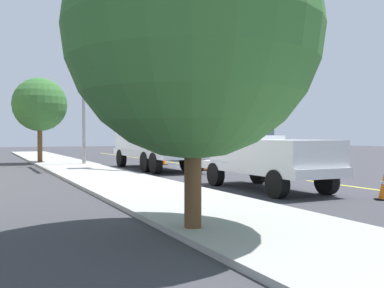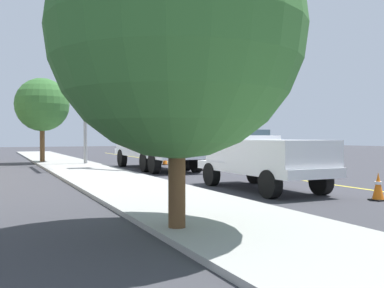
{
  "view_description": "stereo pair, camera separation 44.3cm",
  "coord_description": "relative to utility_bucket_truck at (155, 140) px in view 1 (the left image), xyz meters",
  "views": [
    {
      "loc": [
        -22.36,
        13.48,
        1.8
      ],
      "look_at": [
        -1.27,
        1.55,
        1.4
      ],
      "focal_mm": 40.76,
      "sensor_mm": 36.0,
      "label": 1
    },
    {
      "loc": [
        -22.58,
        13.09,
        1.8
      ],
      "look_at": [
        -1.27,
        1.55,
        1.4
      ],
      "focal_mm": 40.76,
      "sensor_mm": 36.0,
      "label": 2
    }
  ],
  "objects": [
    {
      "name": "service_pickup_truck",
      "position": [
        -10.5,
        0.63,
        -0.5
      ],
      "size": [
        5.72,
        2.47,
        2.06
      ],
      "color": "white",
      "rests_on": "ground"
    },
    {
      "name": "lane_centre_stripe",
      "position": [
        0.32,
        -3.4,
        -1.61
      ],
      "size": [
        49.91,
        3.27,
        0.01
      ],
      "primitive_type": "cube",
      "rotation": [
        0.0,
        0.0,
        -0.06
      ],
      "color": "yellow",
      "rests_on": "ground"
    },
    {
      "name": "passing_minivan",
      "position": [
        7.87,
        -6.18,
        -0.64
      ],
      "size": [
        4.91,
        2.2,
        1.69
      ],
      "color": "navy",
      "rests_on": "ground"
    },
    {
      "name": "traffic_cone_mid_rear",
      "position": [
        -2.28,
        -1.97,
        -1.27
      ],
      "size": [
        0.4,
        0.4,
        0.7
      ],
      "color": "black",
      "rests_on": "ground"
    },
    {
      "name": "street_tree_left",
      "position": [
        -15.05,
        6.11,
        2.13
      ],
      "size": [
        4.73,
        4.73,
        6.11
      ],
      "color": "brown",
      "rests_on": "ground"
    },
    {
      "name": "traffic_cone_mid_front",
      "position": [
        -7.78,
        -1.67,
        -1.19
      ],
      "size": [
        0.4,
        0.4,
        0.87
      ],
      "color": "black",
      "rests_on": "ground"
    },
    {
      "name": "traffic_signal_mast",
      "position": [
        3.57,
        2.57,
        4.52
      ],
      "size": [
        5.39,
        0.79,
        8.92
      ],
      "color": "gray",
      "rests_on": "ground"
    },
    {
      "name": "utility_bucket_truck",
      "position": [
        0.0,
        0.0,
        0.0
      ],
      "size": [
        8.34,
        3.19,
        7.3
      ],
      "color": "white",
      "rests_on": "ground"
    },
    {
      "name": "traffic_cone_trailing",
      "position": [
        3.09,
        -2.07,
        -1.24
      ],
      "size": [
        0.4,
        0.4,
        0.77
      ],
      "color": "black",
      "rests_on": "ground"
    },
    {
      "name": "ground",
      "position": [
        0.32,
        -3.4,
        -1.62
      ],
      "size": [
        120.0,
        120.0,
        0.0
      ],
      "primitive_type": "plane",
      "color": "#38383D"
    },
    {
      "name": "street_tree_right",
      "position": [
        8.61,
        4.55,
        2.36
      ],
      "size": [
        3.61,
        3.61,
        5.79
      ],
      "color": "brown",
      "rests_on": "ground"
    },
    {
      "name": "sidewalk_far_side",
      "position": [
        0.77,
        3.77,
        -1.56
      ],
      "size": [
        60.11,
        7.33,
        0.12
      ],
      "primitive_type": "cube",
      "rotation": [
        0.0,
        0.0,
        -0.06
      ],
      "color": "#9E9E99",
      "rests_on": "ground"
    },
    {
      "name": "traffic_cone_leading",
      "position": [
        -13.99,
        -0.76,
        -1.22
      ],
      "size": [
        0.4,
        0.4,
        0.8
      ],
      "color": "black",
      "rests_on": "ground"
    }
  ]
}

